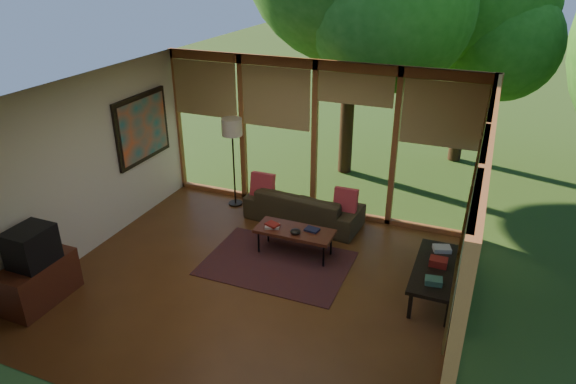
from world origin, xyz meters
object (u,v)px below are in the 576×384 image
at_px(television, 31,246).
at_px(floor_lamp, 232,132).
at_px(media_cabinet, 39,282).
at_px(coffee_table, 295,232).
at_px(side_console, 437,270).
at_px(sofa, 304,206).

relative_size(television, floor_lamp, 0.33).
relative_size(media_cabinet, coffee_table, 0.83).
height_order(media_cabinet, television, television).
bearing_deg(television, floor_lamp, 73.76).
bearing_deg(side_console, media_cabinet, -156.73).
bearing_deg(coffee_table, television, -138.66).
bearing_deg(side_console, television, -156.64).
bearing_deg(media_cabinet, coffee_table, 41.13).
relative_size(floor_lamp, coffee_table, 1.38).
height_order(sofa, media_cabinet, media_cabinet).
relative_size(television, side_console, 0.39).
xyz_separation_m(sofa, media_cabinet, (-2.47, -3.42, 0.01)).
height_order(sofa, side_console, sofa).
bearing_deg(sofa, television, 59.30).
bearing_deg(media_cabinet, sofa, 54.07).
relative_size(sofa, television, 3.61).
distance_m(media_cabinet, floor_lamp, 3.89).
bearing_deg(media_cabinet, television, 0.00).
xyz_separation_m(media_cabinet, side_console, (4.87, 2.09, 0.11)).
bearing_deg(coffee_table, side_console, -7.36).
bearing_deg(floor_lamp, media_cabinet, -106.53).
distance_m(television, side_console, 5.30).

